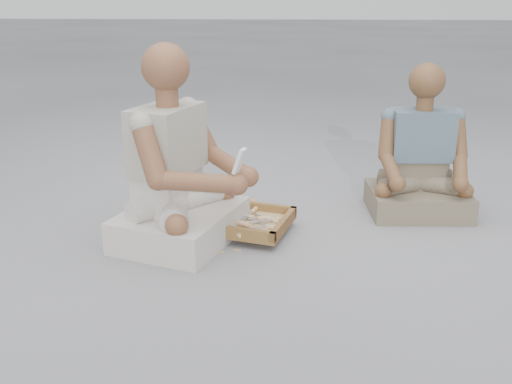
# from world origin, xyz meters

# --- Properties ---
(ground) EXTENTS (60.00, 60.00, 0.00)m
(ground) POSITION_xyz_m (0.00, 0.00, 0.00)
(ground) COLOR gray
(ground) RESTS_ON ground
(carved_panel) EXTENTS (0.58, 0.42, 0.04)m
(carved_panel) POSITION_xyz_m (-0.33, 0.64, 0.02)
(carved_panel) COLOR #A56D3F
(carved_panel) RESTS_ON ground
(tool_tray) EXTENTS (0.56, 0.49, 0.06)m
(tool_tray) POSITION_xyz_m (-0.13, 0.45, 0.06)
(tool_tray) COLOR brown
(tool_tray) RESTS_ON carved_panel
(chisel_0) EXTENTS (0.21, 0.09, 0.02)m
(chisel_0) POSITION_xyz_m (0.06, 0.45, 0.07)
(chisel_0) COLOR silver
(chisel_0) RESTS_ON tool_tray
(chisel_1) EXTENTS (0.22, 0.05, 0.02)m
(chisel_1) POSITION_xyz_m (-0.12, 0.50, 0.07)
(chisel_1) COLOR silver
(chisel_1) RESTS_ON tool_tray
(chisel_2) EXTENTS (0.18, 0.16, 0.02)m
(chisel_2) POSITION_xyz_m (0.02, 0.46, 0.06)
(chisel_2) COLOR silver
(chisel_2) RESTS_ON tool_tray
(chisel_3) EXTENTS (0.19, 0.15, 0.02)m
(chisel_3) POSITION_xyz_m (-0.13, 0.40, 0.07)
(chisel_3) COLOR silver
(chisel_3) RESTS_ON tool_tray
(chisel_4) EXTENTS (0.22, 0.08, 0.02)m
(chisel_4) POSITION_xyz_m (-0.03, 0.48, 0.06)
(chisel_4) COLOR silver
(chisel_4) RESTS_ON tool_tray
(chisel_5) EXTENTS (0.22, 0.05, 0.02)m
(chisel_5) POSITION_xyz_m (0.02, 0.37, 0.06)
(chisel_5) COLOR silver
(chisel_5) RESTS_ON tool_tray
(chisel_6) EXTENTS (0.22, 0.03, 0.02)m
(chisel_6) POSITION_xyz_m (-0.12, 0.41, 0.06)
(chisel_6) COLOR silver
(chisel_6) RESTS_ON tool_tray
(chisel_7) EXTENTS (0.17, 0.16, 0.02)m
(chisel_7) POSITION_xyz_m (-0.11, 0.39, 0.07)
(chisel_7) COLOR silver
(chisel_7) RESTS_ON tool_tray
(chisel_8) EXTENTS (0.14, 0.19, 0.02)m
(chisel_8) POSITION_xyz_m (-0.14, 0.29, 0.07)
(chisel_8) COLOR silver
(chisel_8) RESTS_ON tool_tray
(chisel_9) EXTENTS (0.08, 0.22, 0.02)m
(chisel_9) POSITION_xyz_m (-0.07, 0.55, 0.07)
(chisel_9) COLOR silver
(chisel_9) RESTS_ON tool_tray
(chisel_10) EXTENTS (0.16, 0.17, 0.02)m
(chisel_10) POSITION_xyz_m (0.03, 0.36, 0.06)
(chisel_10) COLOR silver
(chisel_10) RESTS_ON tool_tray
(wood_chip_0) EXTENTS (0.02, 0.02, 0.00)m
(wood_chip_0) POSITION_xyz_m (0.15, 0.78, 0.00)
(wood_chip_0) COLOR tan
(wood_chip_0) RESTS_ON ground
(wood_chip_1) EXTENTS (0.02, 0.02, 0.00)m
(wood_chip_1) POSITION_xyz_m (-0.38, 0.24, 0.00)
(wood_chip_1) COLOR tan
(wood_chip_1) RESTS_ON ground
(wood_chip_2) EXTENTS (0.02, 0.02, 0.00)m
(wood_chip_2) POSITION_xyz_m (-0.19, 0.19, 0.00)
(wood_chip_2) COLOR tan
(wood_chip_2) RESTS_ON ground
(wood_chip_3) EXTENTS (0.02, 0.02, 0.00)m
(wood_chip_3) POSITION_xyz_m (-0.10, 0.76, 0.00)
(wood_chip_3) COLOR tan
(wood_chip_3) RESTS_ON ground
(wood_chip_4) EXTENTS (0.02, 0.02, 0.00)m
(wood_chip_4) POSITION_xyz_m (-0.36, 0.35, 0.00)
(wood_chip_4) COLOR tan
(wood_chip_4) RESTS_ON ground
(wood_chip_5) EXTENTS (0.02, 0.02, 0.00)m
(wood_chip_5) POSITION_xyz_m (-0.13, 0.22, 0.00)
(wood_chip_5) COLOR tan
(wood_chip_5) RESTS_ON ground
(wood_chip_6) EXTENTS (0.02, 0.02, 0.00)m
(wood_chip_6) POSITION_xyz_m (-0.02, 0.70, 0.00)
(wood_chip_6) COLOR tan
(wood_chip_6) RESTS_ON ground
(wood_chip_7) EXTENTS (0.02, 0.02, 0.00)m
(wood_chip_7) POSITION_xyz_m (-0.11, 0.22, 0.00)
(wood_chip_7) COLOR tan
(wood_chip_7) RESTS_ON ground
(wood_chip_8) EXTENTS (0.02, 0.02, 0.00)m
(wood_chip_8) POSITION_xyz_m (-0.47, 0.27, 0.00)
(wood_chip_8) COLOR tan
(wood_chip_8) RESTS_ON ground
(craftsman) EXTENTS (0.70, 0.72, 0.94)m
(craftsman) POSITION_xyz_m (-0.41, 0.33, 0.32)
(craftsman) COLOR beige
(craftsman) RESTS_ON ground
(companion) EXTENTS (0.54, 0.45, 0.81)m
(companion) POSITION_xyz_m (0.81, 0.80, 0.27)
(companion) COLOR #796B57
(companion) RESTS_ON ground
(mobile_phone) EXTENTS (0.07, 0.06, 0.12)m
(mobile_phone) POSITION_xyz_m (-0.10, 0.17, 0.45)
(mobile_phone) COLOR white
(mobile_phone) RESTS_ON craftsman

